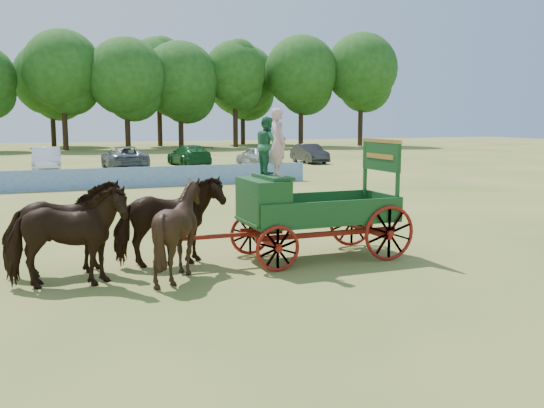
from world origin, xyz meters
The scene contains 8 objects.
ground centered at (0.00, 0.00, 0.00)m, with size 160.00×160.00×0.00m, color #A7934B.
horse_lead_left centered at (-1.77, -0.28, 1.08)m, with size 1.17×2.56×2.17m, color black.
horse_lead_right centered at (-1.77, 0.82, 1.08)m, with size 1.17×2.56×2.17m, color black.
horse_wheel_left centered at (0.63, -0.28, 1.08)m, with size 1.75×1.97×2.17m, color black.
horse_wheel_right centered at (0.63, 0.82, 1.08)m, with size 1.17×2.56×2.17m, color black.
farm_dray centered at (3.60, 0.28, 1.60)m, with size 6.00×2.00×3.76m.
sponsor_banner centered at (-1.00, 18.00, 0.53)m, with size 26.00×0.08×1.05m, color #1E4BA5.
treeline centered at (-2.06, 60.04, 9.03)m, with size 90.05×22.01×14.65m.
Camera 1 is at (-2.35, -13.36, 3.54)m, focal length 40.00 mm.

